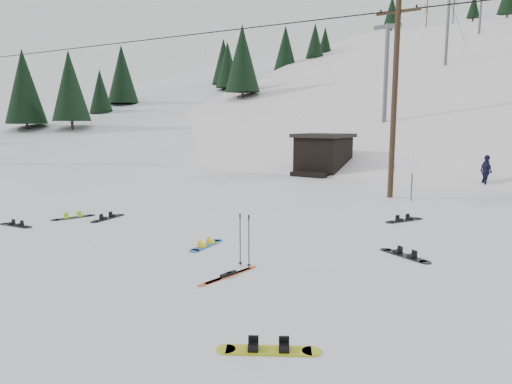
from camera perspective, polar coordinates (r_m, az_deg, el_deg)
The scene contains 21 objects.
ground at distance 11.95m, azimuth -16.03°, elevation -8.81°, with size 200.00×200.00×0.00m, color white.
ski_slope at distance 64.66m, azimuth 25.86°, elevation -6.03°, with size 60.00×75.00×45.00m, color white.
ridge_left at distance 72.58m, azimuth -4.38°, elevation -2.81°, with size 34.00×85.00×38.00m, color white.
treeline_left at distance 63.83m, azimuth -7.64°, elevation 5.52°, with size 20.00×64.00×10.00m, color black, non-canonical shape.
treeline_crest at distance 93.63m, azimuth 29.36°, elevation 5.49°, with size 50.00×6.00×10.00m, color black, non-canonical shape.
utility_pole at distance 22.26m, azimuth 16.92°, elevation 11.34°, with size 2.00×0.26×9.00m.
trail_sign at distance 21.63m, azimuth 18.95°, elevation 2.29°, with size 0.50×0.09×1.85m.
lift_hut at distance 31.40m, azimuth 8.36°, elevation 4.71°, with size 3.40×4.10×2.75m.
lift_tower_near at distance 39.55m, azimuth 15.97°, elevation 14.71°, with size 2.20×0.36×8.00m.
lift_tower_mid at distance 59.56m, azimuth 22.83°, elevation 18.58°, with size 2.20×0.36×8.00m.
lift_tower_far at distance 80.10m, azimuth 26.32°, elevation 20.39°, with size 2.20×0.36×8.00m.
hero_snowboard at distance 13.29m, azimuth -6.22°, elevation -6.59°, with size 0.47×1.52×0.11m.
hero_skis at distance 10.73m, azimuth -3.48°, elevation -10.35°, with size 0.33×1.80×0.09m.
ski_poles at distance 11.23m, azimuth -1.45°, elevation -6.00°, with size 0.36×0.10×1.32m.
board_scatter_a at distance 17.73m, azimuth -27.83°, elevation -3.68°, with size 1.52×0.45×0.11m.
board_scatter_b at distance 17.72m, azimuth -18.03°, elevation -3.09°, with size 0.54×1.63×0.12m.
board_scatter_c at distance 18.28m, azimuth -21.86°, elevation -2.94°, with size 0.64×1.57×0.11m.
board_scatter_d at distance 12.85m, azimuth 18.09°, elevation -7.52°, with size 1.51×0.86×0.11m.
board_scatter_e at distance 7.51m, azimuth 1.58°, elevation -19.09°, with size 1.44×1.01×0.11m.
board_scatter_f at distance 17.33m, azimuth 18.05°, elevation -3.34°, with size 0.95×1.56×0.12m.
skier_navy at distance 27.43m, azimuth 26.82°, elevation 2.30°, with size 1.05×0.44×1.79m, color #171638.
Camera 1 is at (8.90, -7.13, 3.54)m, focal length 32.00 mm.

